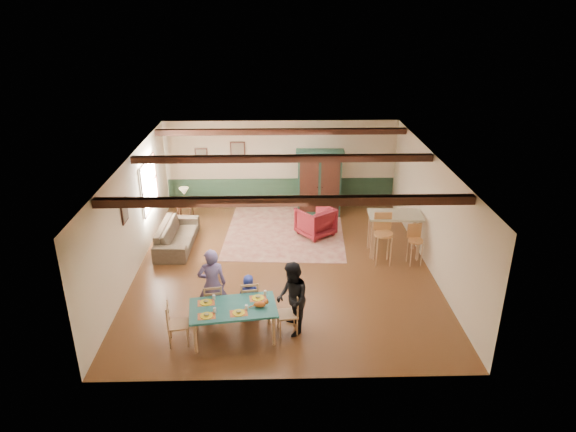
{
  "coord_description": "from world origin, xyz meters",
  "views": [
    {
      "loc": [
        -0.18,
        -11.0,
        6.0
      ],
      "look_at": [
        0.12,
        0.44,
        1.15
      ],
      "focal_mm": 32.0,
      "sensor_mm": 36.0,
      "label": 1
    }
  ],
  "objects_px": {
    "table_lamp": "(184,196)",
    "bar_stool_left": "(383,240)",
    "dining_chair_far_left": "(213,302)",
    "armchair": "(315,221)",
    "dining_table": "(234,322)",
    "dining_chair_end_right": "(287,313)",
    "end_table": "(186,213)",
    "person_woman": "(292,299)",
    "sofa": "(177,235)",
    "person_man": "(212,285)",
    "armoire": "(319,183)",
    "bar_stool_right": "(415,245)",
    "person_child": "(249,295)",
    "cat": "(260,304)",
    "dining_chair_end_left": "(178,323)",
    "counter_table": "(394,234)",
    "dining_chair_far_right": "(249,298)"
  },
  "relations": [
    {
      "from": "table_lamp",
      "to": "bar_stool_left",
      "type": "distance_m",
      "value": 5.87
    },
    {
      "from": "person_woman",
      "to": "end_table",
      "type": "xyz_separation_m",
      "value": [
        -2.91,
        5.47,
        -0.47
      ]
    },
    {
      "from": "armoire",
      "to": "bar_stool_left",
      "type": "distance_m",
      "value": 3.43
    },
    {
      "from": "armoire",
      "to": "bar_stool_right",
      "type": "height_order",
      "value": "armoire"
    },
    {
      "from": "counter_table",
      "to": "bar_stool_right",
      "type": "bearing_deg",
      "value": -53.69
    },
    {
      "from": "armchair",
      "to": "end_table",
      "type": "xyz_separation_m",
      "value": [
        -3.7,
        1.02,
        -0.13
      ]
    },
    {
      "from": "end_table",
      "to": "bar_stool_left",
      "type": "height_order",
      "value": "bar_stool_left"
    },
    {
      "from": "dining_table",
      "to": "dining_chair_far_left",
      "type": "bearing_deg",
      "value": 126.94
    },
    {
      "from": "table_lamp",
      "to": "counter_table",
      "type": "relative_size",
      "value": 0.38
    },
    {
      "from": "person_child",
      "to": "bar_stool_left",
      "type": "relative_size",
      "value": 0.71
    },
    {
      "from": "dining_chair_far_right",
      "to": "person_woman",
      "type": "relative_size",
      "value": 0.58
    },
    {
      "from": "dining_chair_far_left",
      "to": "table_lamp",
      "type": "height_order",
      "value": "table_lamp"
    },
    {
      "from": "dining_chair_far_right",
      "to": "armchair",
      "type": "distance_m",
      "value": 4.24
    },
    {
      "from": "person_woman",
      "to": "sofa",
      "type": "height_order",
      "value": "person_woman"
    },
    {
      "from": "armoire",
      "to": "armchair",
      "type": "xyz_separation_m",
      "value": [
        -0.21,
        -1.47,
        -0.59
      ]
    },
    {
      "from": "dining_table",
      "to": "person_man",
      "type": "height_order",
      "value": "person_man"
    },
    {
      "from": "dining_chair_end_left",
      "to": "person_man",
      "type": "distance_m",
      "value": 1.05
    },
    {
      "from": "sofa",
      "to": "bar_stool_left",
      "type": "relative_size",
      "value": 1.68
    },
    {
      "from": "dining_chair_far_right",
      "to": "table_lamp",
      "type": "height_order",
      "value": "table_lamp"
    },
    {
      "from": "table_lamp",
      "to": "bar_stool_left",
      "type": "relative_size",
      "value": 0.39
    },
    {
      "from": "dining_chair_end_left",
      "to": "person_woman",
      "type": "relative_size",
      "value": 0.58
    },
    {
      "from": "dining_chair_far_left",
      "to": "bar_stool_left",
      "type": "xyz_separation_m",
      "value": [
        3.86,
        2.32,
        0.21
      ]
    },
    {
      "from": "table_lamp",
      "to": "dining_chair_far_right",
      "type": "bearing_deg",
      "value": -67.26
    },
    {
      "from": "armchair",
      "to": "table_lamp",
      "type": "height_order",
      "value": "table_lamp"
    },
    {
      "from": "dining_chair_far_left",
      "to": "armoire",
      "type": "bearing_deg",
      "value": -122.95
    },
    {
      "from": "armchair",
      "to": "bar_stool_right",
      "type": "height_order",
      "value": "bar_stool_right"
    },
    {
      "from": "person_child",
      "to": "table_lamp",
      "type": "bearing_deg",
      "value": -74.95
    },
    {
      "from": "dining_chair_end_right",
      "to": "end_table",
      "type": "distance_m",
      "value": 6.17
    },
    {
      "from": "dining_chair_end_right",
      "to": "cat",
      "type": "relative_size",
      "value": 2.64
    },
    {
      "from": "dining_chair_far_right",
      "to": "bar_stool_right",
      "type": "relative_size",
      "value": 0.85
    },
    {
      "from": "dining_chair_far_left",
      "to": "table_lamp",
      "type": "xyz_separation_m",
      "value": [
        -1.35,
        5.03,
        0.36
      ]
    },
    {
      "from": "dining_chair_far_left",
      "to": "dining_chair_far_right",
      "type": "distance_m",
      "value": 0.72
    },
    {
      "from": "dining_chair_end_left",
      "to": "end_table",
      "type": "height_order",
      "value": "dining_chair_end_left"
    },
    {
      "from": "armchair",
      "to": "dining_chair_end_left",
      "type": "bearing_deg",
      "value": 21.69
    },
    {
      "from": "dining_chair_end_right",
      "to": "cat",
      "type": "height_order",
      "value": "dining_chair_end_right"
    },
    {
      "from": "sofa",
      "to": "bar_stool_right",
      "type": "bearing_deg",
      "value": -99.31
    },
    {
      "from": "person_man",
      "to": "bar_stool_left",
      "type": "distance_m",
      "value": 4.48
    },
    {
      "from": "dining_chair_far_left",
      "to": "dining_chair_end_left",
      "type": "distance_m",
      "value": 0.94
    },
    {
      "from": "dining_chair_end_left",
      "to": "person_woman",
      "type": "bearing_deg",
      "value": -90.0
    },
    {
      "from": "dining_chair_end_right",
      "to": "sofa",
      "type": "height_order",
      "value": "dining_chair_end_right"
    },
    {
      "from": "cat",
      "to": "armoire",
      "type": "xyz_separation_m",
      "value": [
        1.61,
        6.09,
        0.23
      ]
    },
    {
      "from": "dining_chair_far_left",
      "to": "person_woman",
      "type": "distance_m",
      "value": 1.65
    },
    {
      "from": "armchair",
      "to": "dining_table",
      "type": "bearing_deg",
      "value": 30.91
    },
    {
      "from": "dining_chair_far_left",
      "to": "end_table",
      "type": "bearing_deg",
      "value": -82.83
    },
    {
      "from": "end_table",
      "to": "bar_stool_right",
      "type": "height_order",
      "value": "bar_stool_right"
    },
    {
      "from": "end_table",
      "to": "table_lamp",
      "type": "height_order",
      "value": "table_lamp"
    },
    {
      "from": "person_woman",
      "to": "sofa",
      "type": "distance_m",
      "value": 4.83
    },
    {
      "from": "armchair",
      "to": "person_man",
      "type": "bearing_deg",
      "value": 22.46
    },
    {
      "from": "person_woman",
      "to": "cat",
      "type": "height_order",
      "value": "person_woman"
    },
    {
      "from": "dining_table",
      "to": "end_table",
      "type": "height_order",
      "value": "dining_table"
    }
  ]
}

